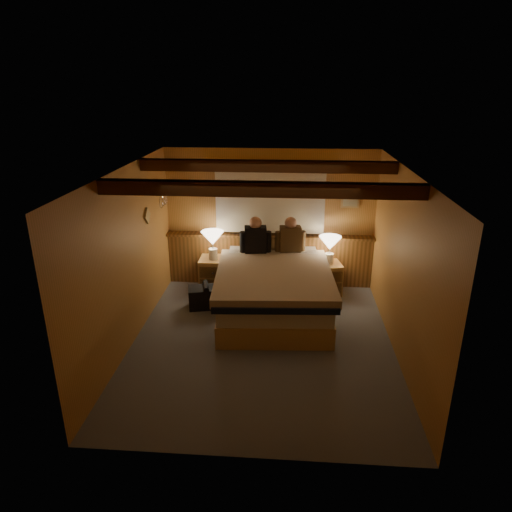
# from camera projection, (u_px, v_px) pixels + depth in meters

# --- Properties ---
(floor) EXTENTS (4.20, 4.20, 0.00)m
(floor) POSITION_uv_depth(u_px,v_px,m) (262.00, 343.00, 6.37)
(floor) COLOR slate
(floor) RESTS_ON ground
(ceiling) EXTENTS (4.20, 4.20, 0.00)m
(ceiling) POSITION_uv_depth(u_px,v_px,m) (263.00, 171.00, 5.52)
(ceiling) COLOR tan
(ceiling) RESTS_ON wall_back
(wall_back) EXTENTS (3.60, 0.00, 3.60)m
(wall_back) POSITION_uv_depth(u_px,v_px,m) (270.00, 219.00, 7.90)
(wall_back) COLOR #BB7D43
(wall_back) RESTS_ON floor
(wall_left) EXTENTS (0.00, 4.20, 4.20)m
(wall_left) POSITION_uv_depth(u_px,v_px,m) (128.00, 259.00, 6.07)
(wall_left) COLOR #BB7D43
(wall_left) RESTS_ON floor
(wall_right) EXTENTS (0.00, 4.20, 4.20)m
(wall_right) POSITION_uv_depth(u_px,v_px,m) (403.00, 267.00, 5.82)
(wall_right) COLOR #BB7D43
(wall_right) RESTS_ON floor
(wall_front) EXTENTS (3.60, 0.00, 3.60)m
(wall_front) POSITION_uv_depth(u_px,v_px,m) (247.00, 351.00, 3.99)
(wall_front) COLOR #BB7D43
(wall_front) RESTS_ON floor
(wainscot) EXTENTS (3.60, 0.23, 0.94)m
(wainscot) POSITION_uv_depth(u_px,v_px,m) (269.00, 258.00, 8.10)
(wainscot) COLOR brown
(wainscot) RESTS_ON wall_back
(curtain_window) EXTENTS (2.18, 0.09, 1.11)m
(curtain_window) POSITION_uv_depth(u_px,v_px,m) (270.00, 202.00, 7.72)
(curtain_window) COLOR #442611
(curtain_window) RESTS_ON wall_back
(ceiling_beams) EXTENTS (3.60, 1.65, 0.16)m
(ceiling_beams) POSITION_uv_depth(u_px,v_px,m) (264.00, 176.00, 5.69)
(ceiling_beams) COLOR #442611
(ceiling_beams) RESTS_ON ceiling
(coat_rail) EXTENTS (0.05, 0.55, 0.24)m
(coat_rail) POSITION_uv_depth(u_px,v_px,m) (163.00, 197.00, 7.37)
(coat_rail) COLOR silver
(coat_rail) RESTS_ON wall_left
(framed_print) EXTENTS (0.30, 0.04, 0.25)m
(framed_print) POSITION_uv_depth(u_px,v_px,m) (350.00, 201.00, 7.66)
(framed_print) COLOR tan
(framed_print) RESTS_ON wall_back
(bed) EXTENTS (1.84, 2.31, 0.76)m
(bed) POSITION_uv_depth(u_px,v_px,m) (274.00, 291.00, 7.04)
(bed) COLOR tan
(bed) RESTS_ON floor
(nightstand_left) EXTENTS (0.52, 0.47, 0.57)m
(nightstand_left) POSITION_uv_depth(u_px,v_px,m) (215.00, 274.00, 7.96)
(nightstand_left) COLOR tan
(nightstand_left) RESTS_ON floor
(nightstand_right) EXTENTS (0.57, 0.53, 0.54)m
(nightstand_right) POSITION_uv_depth(u_px,v_px,m) (326.00, 278.00, 7.81)
(nightstand_right) COLOR tan
(nightstand_right) RESTS_ON floor
(lamp_left) EXTENTS (0.38, 0.38, 0.50)m
(lamp_left) POSITION_uv_depth(u_px,v_px,m) (213.00, 240.00, 7.69)
(lamp_left) COLOR silver
(lamp_left) RESTS_ON nightstand_left
(lamp_right) EXTENTS (0.37, 0.37, 0.48)m
(lamp_right) POSITION_uv_depth(u_px,v_px,m) (330.00, 245.00, 7.60)
(lamp_right) COLOR silver
(lamp_right) RESTS_ON nightstand_right
(person_left) EXTENTS (0.52, 0.25, 0.64)m
(person_left) POSITION_uv_depth(u_px,v_px,m) (255.00, 238.00, 7.54)
(person_left) COLOR black
(person_left) RESTS_ON bed
(person_right) EXTENTS (0.51, 0.25, 0.62)m
(person_right) POSITION_uv_depth(u_px,v_px,m) (290.00, 237.00, 7.59)
(person_right) COLOR #49341D
(person_right) RESTS_ON bed
(duffel_bag) EXTENTS (0.62, 0.45, 0.40)m
(duffel_bag) POSITION_uv_depth(u_px,v_px,m) (206.00, 297.00, 7.35)
(duffel_bag) COLOR black
(duffel_bag) RESTS_ON floor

